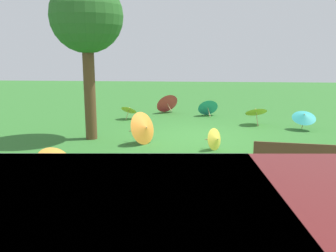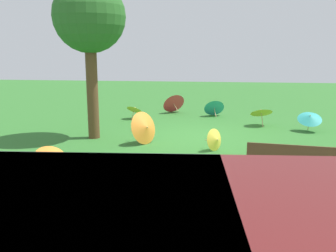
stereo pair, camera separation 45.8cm
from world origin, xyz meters
TOP-DOWN VIEW (x-y plane):
  - ground at (0.00, 0.00)m, footprint 40.00×40.00m
  - park_bench at (-2.00, 4.05)m, footprint 1.65×0.67m
  - shade_tree at (2.94, 0.47)m, footprint 2.04×2.04m
  - parasol_teal_0 at (-3.63, -1.19)m, footprint 0.83×0.81m
  - parasol_yellow_0 at (2.39, -2.71)m, footprint 0.76×0.74m
  - parasol_red_0 at (0.58, 3.80)m, footprint 0.69×0.70m
  - parasol_yellow_1 at (-2.21, -1.98)m, footprint 0.88×0.85m
  - parasol_orange_0 at (2.79, 3.68)m, footprint 0.93×0.93m
  - parasol_orange_1 at (1.29, 0.99)m, footprint 0.92×1.00m
  - parasol_red_1 at (1.11, -4.32)m, footprint 1.12×1.02m
  - parasol_teal_1 at (-0.59, -3.73)m, footprint 0.89×0.80m
  - parasol_yellow_2 at (-0.65, 1.48)m, footprint 0.55×0.60m

SIDE VIEW (x-z plane):
  - ground at x=0.00m, z-range 0.00..0.00m
  - parasol_yellow_2 at x=-0.65m, z-range 0.00..0.59m
  - parasol_teal_1 at x=-0.59m, z-range 0.00..0.71m
  - parasol_red_0 at x=0.58m, z-range 0.09..0.65m
  - parasol_orange_0 at x=2.79m, z-range 0.06..0.68m
  - parasol_yellow_0 at x=2.39m, z-range 0.09..0.68m
  - parasol_red_1 at x=1.11m, z-range 0.00..0.86m
  - parasol_orange_1 at x=1.29m, z-range 0.00..0.93m
  - park_bench at x=-2.00m, z-range 0.01..0.92m
  - parasol_teal_0 at x=-3.63m, z-range 0.11..0.83m
  - parasol_yellow_1 at x=-2.21m, z-range 0.14..0.86m
  - shade_tree at x=2.94m, z-range 1.16..5.68m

